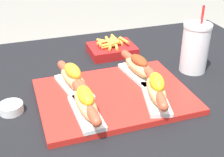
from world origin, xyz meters
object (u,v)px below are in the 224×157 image
Objects in this scene: serving_tray at (114,96)px; hot_dog_3 at (139,67)px; fries_basket at (112,49)px; drink_cup at (195,48)px; hot_dog_2 at (73,78)px; hot_dog_1 at (156,89)px; sauce_bowl at (11,107)px; hot_dog_0 at (86,103)px.

hot_dog_3 reaches higher than serving_tray.
fries_basket is at bearing 72.60° from serving_tray.
fries_basket is at bearing 135.33° from drink_cup.
serving_tray is 2.55× the size of fries_basket.
hot_dog_1 is at bearing -33.73° from hot_dog_2.
hot_dog_1 is 0.91× the size of drink_cup.
fries_basket is (-0.22, 0.22, -0.06)m from drink_cup.
hot_dog_3 reaches higher than sauce_bowl.
drink_cup is (0.62, 0.06, 0.07)m from sauce_bowl.
hot_dog_0 reaches higher than hot_dog_3.
hot_dog_2 is at bearing -130.03° from fries_basket.
serving_tray is at bearing 143.84° from hot_dog_1.
fries_basket is at bearing 35.75° from sauce_bowl.
hot_dog_0 is 1.01× the size of hot_dog_3.
hot_dog_3 is at bearing 2.92° from hot_dog_2.
hot_dog_2 is at bearing -177.04° from drink_cup.
hot_dog_0 is 0.26m from hot_dog_3.
hot_dog_3 is at bearing 34.85° from serving_tray.
drink_cup reaches higher than sauce_bowl.
hot_dog_3 is at bearing 86.08° from hot_dog_1.
hot_dog_3 is (0.22, 0.01, -0.00)m from hot_dog_2.
serving_tray is 1.93× the size of drink_cup.
hot_dog_1 reaches higher than serving_tray.
hot_dog_3 is at bearing 35.38° from hot_dog_0.
drink_cup is at bearing 3.01° from hot_dog_3.
serving_tray is 0.13m from hot_dog_1.
hot_dog_3 is (0.01, 0.15, -0.00)m from hot_dog_1.
serving_tray is 0.13m from hot_dog_2.
serving_tray is at bearing -5.20° from sauce_bowl.
drink_cup is at bearing 5.65° from sauce_bowl.
hot_dog_1 reaches higher than hot_dog_3.
hot_dog_2 is 0.22m from hot_dog_3.
hot_dog_3 is (0.22, 0.15, -0.00)m from hot_dog_0.
hot_dog_0 is at bearing -117.71° from fries_basket.
serving_tray is at bearing -107.40° from fries_basket.
hot_dog_3 is 0.23m from fries_basket.
hot_dog_0 reaches higher than sauce_bowl.
serving_tray is 0.30m from sauce_bowl.
hot_dog_0 is 0.14m from hot_dog_2.
sauce_bowl is (-0.19, 0.10, -0.04)m from hot_dog_0.
fries_basket is (-0.00, 0.38, -0.03)m from hot_dog_1.
sauce_bowl reaches higher than serving_tray.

